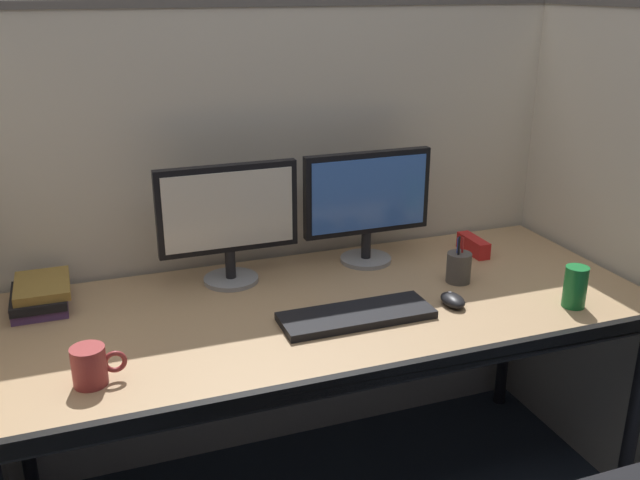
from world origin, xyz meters
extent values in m
cube|color=beige|center=(0.00, 0.74, 0.78)|extent=(2.20, 0.05, 1.55)
cube|color=#605B56|center=(0.00, 0.74, 1.56)|extent=(2.21, 0.06, 0.02)
cube|color=beige|center=(0.99, 0.20, 0.78)|extent=(0.05, 1.40, 1.55)
cube|color=tan|center=(0.00, 0.30, 0.72)|extent=(1.90, 0.80, 0.04)
cube|color=black|center=(0.00, -0.09, 0.72)|extent=(1.90, 0.02, 0.05)
cylinder|color=black|center=(0.89, -0.04, 0.35)|extent=(0.04, 0.04, 0.70)
cylinder|color=black|center=(-0.89, 0.64, 0.35)|extent=(0.04, 0.04, 0.70)
cylinder|color=black|center=(0.89, 0.64, 0.35)|extent=(0.04, 0.04, 0.70)
cylinder|color=gray|center=(-0.22, 0.55, 0.75)|extent=(0.17, 0.17, 0.01)
cylinder|color=black|center=(-0.22, 0.55, 0.80)|extent=(0.03, 0.03, 0.09)
cube|color=black|center=(-0.22, 0.55, 0.98)|extent=(0.43, 0.03, 0.27)
cube|color=silver|center=(-0.22, 0.53, 0.98)|extent=(0.39, 0.01, 0.23)
cylinder|color=gray|center=(0.24, 0.56, 0.75)|extent=(0.17, 0.17, 0.01)
cylinder|color=black|center=(0.24, 0.56, 0.80)|extent=(0.03, 0.03, 0.09)
cube|color=black|center=(0.24, 0.56, 0.98)|extent=(0.43, 0.03, 0.27)
cube|color=#3F72D8|center=(0.24, 0.55, 0.98)|extent=(0.39, 0.01, 0.23)
cube|color=black|center=(0.04, 0.18, 0.75)|extent=(0.43, 0.15, 0.02)
ellipsoid|color=black|center=(0.34, 0.16, 0.76)|extent=(0.06, 0.10, 0.03)
cylinder|color=#59595B|center=(0.34, 0.18, 0.77)|extent=(0.01, 0.01, 0.01)
cylinder|color=#4C4742|center=(0.44, 0.31, 0.79)|extent=(0.08, 0.08, 0.09)
cylinder|color=red|center=(0.45, 0.31, 0.82)|extent=(0.01, 0.01, 0.13)
cylinder|color=#263FB2|center=(0.44, 0.31, 0.82)|extent=(0.01, 0.01, 0.13)
cylinder|color=black|center=(0.43, 0.30, 0.82)|extent=(0.01, 0.01, 0.14)
cube|color=red|center=(0.62, 0.51, 0.77)|extent=(0.04, 0.15, 0.06)
cylinder|color=#197233|center=(0.66, 0.04, 0.80)|extent=(0.07, 0.07, 0.12)
cylinder|color=#993333|center=(-0.67, 0.08, 0.79)|extent=(0.08, 0.08, 0.09)
torus|color=#993333|center=(-0.61, 0.08, 0.79)|extent=(0.06, 0.01, 0.06)
cube|color=#4C3366|center=(-0.78, 0.56, 0.75)|extent=(0.15, 0.21, 0.03)
cube|color=black|center=(-0.78, 0.55, 0.78)|extent=(0.15, 0.21, 0.03)
cube|color=olive|center=(-0.77, 0.56, 0.80)|extent=(0.15, 0.21, 0.03)
camera|label=1|loc=(-0.65, -1.44, 1.62)|focal=39.44mm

